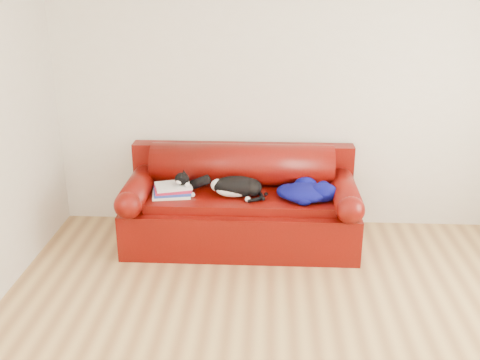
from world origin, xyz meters
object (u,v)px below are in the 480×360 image
(sofa_base, at_px, (241,219))
(book_stack, at_px, (172,190))
(cat, at_px, (236,187))
(blanket, at_px, (306,191))

(sofa_base, relative_size, book_stack, 5.61)
(sofa_base, relative_size, cat, 3.44)
(cat, relative_size, blanket, 1.03)
(book_stack, bearing_deg, sofa_base, 8.20)
(sofa_base, distance_m, book_stack, 0.69)
(cat, bearing_deg, blanket, 9.55)
(cat, bearing_deg, sofa_base, 76.04)
(sofa_base, height_order, book_stack, book_stack)
(blanket, bearing_deg, cat, 177.86)
(book_stack, height_order, blanket, blanket)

